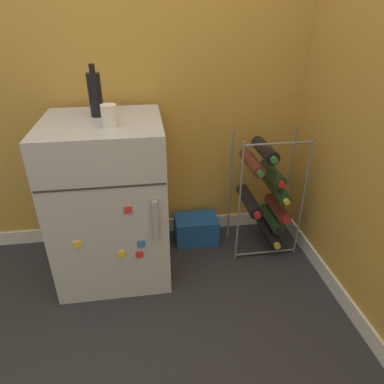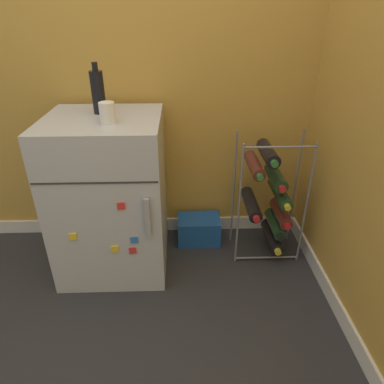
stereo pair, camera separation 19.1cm
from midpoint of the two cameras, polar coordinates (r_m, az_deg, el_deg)
ground_plane at (r=1.87m, az=-6.28°, el=-18.03°), size 14.00×14.00×0.00m
wall_back at (r=1.99m, az=-9.43°, el=24.88°), size 6.73×0.07×2.50m
mini_fridge at (r=1.90m, az=-16.24°, el=-1.49°), size 0.58×0.58×0.88m
wine_rack at (r=2.05m, az=9.73°, el=-0.34°), size 0.39×0.32×0.75m
soda_box at (r=2.23m, az=-1.77°, el=-6.23°), size 0.27×0.18×0.17m
fridge_top_cup at (r=1.62m, az=-17.01°, el=12.05°), size 0.07×0.07×0.10m
fridge_top_bottle at (r=1.79m, az=-18.93°, el=15.14°), size 0.07×0.07×0.25m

